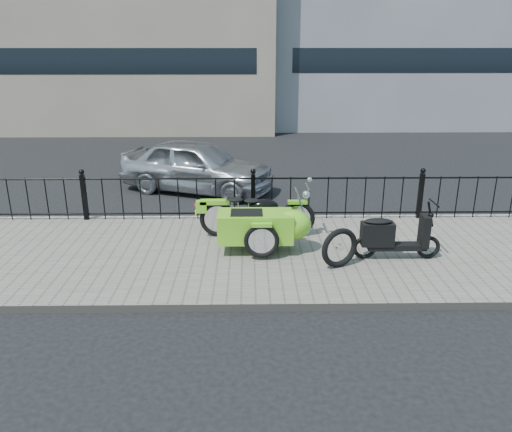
{
  "coord_description": "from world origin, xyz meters",
  "views": [
    {
      "loc": [
        -0.09,
        -8.65,
        3.57
      ],
      "look_at": [
        0.04,
        -0.1,
        0.65
      ],
      "focal_mm": 35.0,
      "sensor_mm": 36.0,
      "label": 1
    }
  ],
  "objects_px": {
    "spare_tire": "(340,248)",
    "motorcycle_sidecar": "(265,223)",
    "sedan_car": "(197,166)",
    "scooter": "(391,237)"
  },
  "relations": [
    {
      "from": "motorcycle_sidecar",
      "to": "sedan_car",
      "type": "distance_m",
      "value": 4.46
    },
    {
      "from": "motorcycle_sidecar",
      "to": "spare_tire",
      "type": "bearing_deg",
      "value": -34.94
    },
    {
      "from": "scooter",
      "to": "sedan_car",
      "type": "distance_m",
      "value": 5.96
    },
    {
      "from": "motorcycle_sidecar",
      "to": "spare_tire",
      "type": "relative_size",
      "value": 3.37
    },
    {
      "from": "scooter",
      "to": "motorcycle_sidecar",
      "type": "bearing_deg",
      "value": 167.14
    },
    {
      "from": "spare_tire",
      "to": "sedan_car",
      "type": "height_order",
      "value": "sedan_car"
    },
    {
      "from": "motorcycle_sidecar",
      "to": "spare_tire",
      "type": "distance_m",
      "value": 1.45
    },
    {
      "from": "motorcycle_sidecar",
      "to": "scooter",
      "type": "height_order",
      "value": "scooter"
    },
    {
      "from": "spare_tire",
      "to": "motorcycle_sidecar",
      "type": "bearing_deg",
      "value": 145.06
    },
    {
      "from": "sedan_car",
      "to": "motorcycle_sidecar",
      "type": "bearing_deg",
      "value": -136.81
    }
  ]
}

